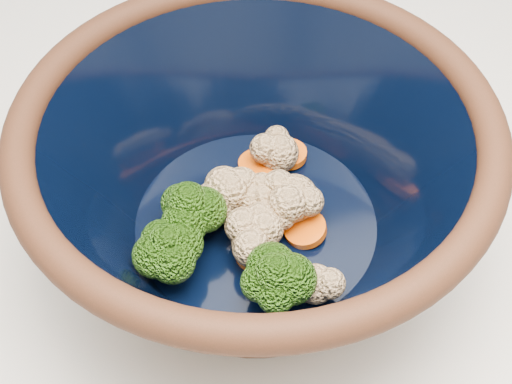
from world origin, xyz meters
TOP-DOWN VIEW (x-y plane):
  - mixing_bowl at (-0.10, -0.02)m, footprint 0.36×0.36m
  - vegetable_pile at (-0.11, -0.03)m, footprint 0.14×0.15m

SIDE VIEW (x-z plane):
  - vegetable_pile at x=-0.11m, z-range 0.93..0.98m
  - mixing_bowl at x=-0.10m, z-range 0.91..1.04m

